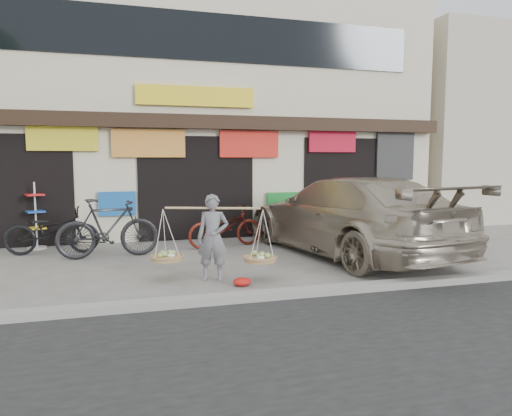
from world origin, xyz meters
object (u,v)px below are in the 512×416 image
object	(u,v)px
street_vendor	(213,241)
bike_2	(225,227)
suv	(347,215)
display_rack	(36,222)
bike_0	(52,231)
bike_1	(108,228)

from	to	relation	value
street_vendor	bike_2	xyz separation A→B (m)	(0.82, 2.95, -0.19)
suv	display_rack	size ratio (longest dim) A/B	3.99
bike_0	bike_1	bearing A→B (deg)	-118.79
bike_1	suv	xyz separation A→B (m)	(5.09, -0.98, 0.22)
bike_0	bike_1	world-z (taller)	bike_1
street_vendor	bike_2	bearing A→B (deg)	92.78
bike_1	street_vendor	bearing A→B (deg)	-147.62
bike_2	bike_1	bearing A→B (deg)	89.67
bike_2	suv	xyz separation A→B (m)	(2.44, -1.52, 0.37)
street_vendor	bike_2	distance (m)	3.07
bike_0	suv	size ratio (longest dim) A/B	0.32
bike_1	bike_2	world-z (taller)	bike_1
display_rack	suv	bearing A→B (deg)	-19.95
bike_0	display_rack	xyz separation A→B (m)	(-0.46, 0.75, 0.11)
suv	display_rack	bearing A→B (deg)	-30.25
bike_1	suv	distance (m)	5.19
street_vendor	bike_0	size ratio (longest dim) A/B	1.06
bike_0	street_vendor	bearing A→B (deg)	-133.84
street_vendor	bike_1	size ratio (longest dim) A/B	0.99
street_vendor	bike_2	world-z (taller)	street_vendor
bike_2	display_rack	distance (m)	4.43
bike_1	bike_2	size ratio (longest dim) A/B	1.14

